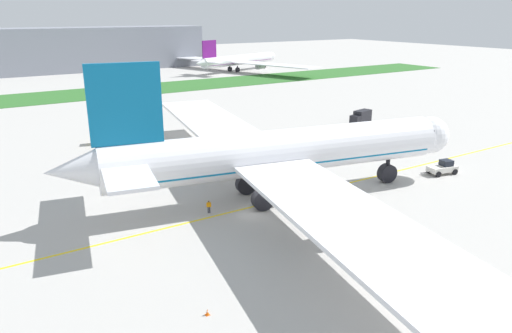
{
  "coord_description": "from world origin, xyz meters",
  "views": [
    {
      "loc": [
        -29.73,
        -46.96,
        24.02
      ],
      "look_at": [
        3.83,
        5.32,
        4.07
      ],
      "focal_mm": 33.75,
      "sensor_mm": 36.0,
      "label": 1
    }
  ],
  "objects_px": {
    "traffic_cone_near_nose": "(207,312)",
    "service_truck_baggage_loader": "(361,117)",
    "pushback_tug": "(443,168)",
    "parked_airliner_far_centre": "(237,60)",
    "service_truck_fuel_bowser": "(108,135)",
    "airliner_foreground": "(274,153)",
    "ground_crew_marshaller_front": "(265,193)",
    "ground_crew_wingwalker_port": "(209,205)"
  },
  "relations": [
    {
      "from": "traffic_cone_near_nose",
      "to": "airliner_foreground",
      "type": "bearing_deg",
      "value": 43.57
    },
    {
      "from": "service_truck_baggage_loader",
      "to": "service_truck_fuel_bowser",
      "type": "bearing_deg",
      "value": 164.68
    },
    {
      "from": "pushback_tug",
      "to": "service_truck_fuel_bowser",
      "type": "height_order",
      "value": "service_truck_fuel_bowser"
    },
    {
      "from": "airliner_foreground",
      "to": "ground_crew_marshaller_front",
      "type": "relative_size",
      "value": 54.56
    },
    {
      "from": "pushback_tug",
      "to": "parked_airliner_far_centre",
      "type": "xyz_separation_m",
      "value": [
        42.96,
        135.41,
        3.6
      ]
    },
    {
      "from": "ground_crew_marshaller_front",
      "to": "service_truck_baggage_loader",
      "type": "distance_m",
      "value": 50.77
    },
    {
      "from": "pushback_tug",
      "to": "traffic_cone_near_nose",
      "type": "xyz_separation_m",
      "value": [
        -47.76,
        -13.03,
        -0.72
      ]
    },
    {
      "from": "service_truck_fuel_bowser",
      "to": "parked_airliner_far_centre",
      "type": "bearing_deg",
      "value": 47.52
    },
    {
      "from": "service_truck_baggage_loader",
      "to": "service_truck_fuel_bowser",
      "type": "distance_m",
      "value": 54.37
    },
    {
      "from": "ground_crew_wingwalker_port",
      "to": "pushback_tug",
      "type": "bearing_deg",
      "value": -8.91
    },
    {
      "from": "ground_crew_wingwalker_port",
      "to": "ground_crew_marshaller_front",
      "type": "bearing_deg",
      "value": -0.29
    },
    {
      "from": "pushback_tug",
      "to": "ground_crew_marshaller_front",
      "type": "distance_m",
      "value": 29.89
    },
    {
      "from": "airliner_foreground",
      "to": "ground_crew_marshaller_front",
      "type": "bearing_deg",
      "value": 168.68
    },
    {
      "from": "service_truck_baggage_loader",
      "to": "pushback_tug",
      "type": "bearing_deg",
      "value": -113.57
    },
    {
      "from": "ground_crew_wingwalker_port",
      "to": "traffic_cone_near_nose",
      "type": "distance_m",
      "value": 21.43
    },
    {
      "from": "airliner_foreground",
      "to": "parked_airliner_far_centre",
      "type": "xyz_separation_m",
      "value": [
        71.08,
        129.77,
        -1.77
      ]
    },
    {
      "from": "ground_crew_wingwalker_port",
      "to": "service_truck_fuel_bowser",
      "type": "distance_m",
      "value": 40.7
    },
    {
      "from": "airliner_foreground",
      "to": "traffic_cone_near_nose",
      "type": "xyz_separation_m",
      "value": [
        -19.63,
        -18.68,
        -6.08
      ]
    },
    {
      "from": "service_truck_fuel_bowser",
      "to": "pushback_tug",
      "type": "bearing_deg",
      "value": -50.55
    },
    {
      "from": "ground_crew_wingwalker_port",
      "to": "service_truck_baggage_loader",
      "type": "bearing_deg",
      "value": 26.91
    },
    {
      "from": "airliner_foreground",
      "to": "parked_airliner_far_centre",
      "type": "height_order",
      "value": "airliner_foreground"
    },
    {
      "from": "airliner_foreground",
      "to": "parked_airliner_far_centre",
      "type": "bearing_deg",
      "value": 61.29
    },
    {
      "from": "service_truck_fuel_bowser",
      "to": "parked_airliner_far_centre",
      "type": "height_order",
      "value": "parked_airliner_far_centre"
    },
    {
      "from": "traffic_cone_near_nose",
      "to": "service_truck_baggage_loader",
      "type": "xyz_separation_m",
      "value": [
        61.83,
        45.28,
        1.39
      ]
    },
    {
      "from": "parked_airliner_far_centre",
      "to": "ground_crew_wingwalker_port",
      "type": "bearing_deg",
      "value": -121.95
    },
    {
      "from": "ground_crew_marshaller_front",
      "to": "service_truck_baggage_loader",
      "type": "relative_size",
      "value": 0.27
    },
    {
      "from": "ground_crew_wingwalker_port",
      "to": "service_truck_fuel_bowser",
      "type": "bearing_deg",
      "value": 90.81
    },
    {
      "from": "pushback_tug",
      "to": "service_truck_baggage_loader",
      "type": "height_order",
      "value": "service_truck_baggage_loader"
    },
    {
      "from": "airliner_foreground",
      "to": "traffic_cone_near_nose",
      "type": "relative_size",
      "value": 152.93
    },
    {
      "from": "pushback_tug",
      "to": "service_truck_baggage_loader",
      "type": "distance_m",
      "value": 35.19
    },
    {
      "from": "traffic_cone_near_nose",
      "to": "service_truck_fuel_bowser",
      "type": "relative_size",
      "value": 0.11
    },
    {
      "from": "service_truck_baggage_loader",
      "to": "parked_airliner_far_centre",
      "type": "distance_m",
      "value": 107.17
    },
    {
      "from": "service_truck_fuel_bowser",
      "to": "service_truck_baggage_loader",
      "type": "bearing_deg",
      "value": -15.32
    },
    {
      "from": "ground_crew_marshaller_front",
      "to": "parked_airliner_far_centre",
      "type": "height_order",
      "value": "parked_airliner_far_centre"
    },
    {
      "from": "ground_crew_marshaller_front",
      "to": "parked_airliner_far_centre",
      "type": "distance_m",
      "value": 148.37
    },
    {
      "from": "pushback_tug",
      "to": "ground_crew_marshaller_front",
      "type": "xyz_separation_m",
      "value": [
        -29.3,
        5.88,
        -0.01
      ]
    },
    {
      "from": "airliner_foreground",
      "to": "service_truck_fuel_bowser",
      "type": "height_order",
      "value": "airliner_foreground"
    },
    {
      "from": "service_truck_baggage_loader",
      "to": "service_truck_fuel_bowser",
      "type": "height_order",
      "value": "service_truck_fuel_bowser"
    },
    {
      "from": "pushback_tug",
      "to": "ground_crew_wingwalker_port",
      "type": "xyz_separation_m",
      "value": [
        -37.79,
        5.93,
        0.02
      ]
    },
    {
      "from": "pushback_tug",
      "to": "parked_airliner_far_centre",
      "type": "height_order",
      "value": "parked_airliner_far_centre"
    },
    {
      "from": "ground_crew_marshaller_front",
      "to": "traffic_cone_near_nose",
      "type": "bearing_deg",
      "value": -134.29
    },
    {
      "from": "service_truck_baggage_loader",
      "to": "service_truck_fuel_bowser",
      "type": "relative_size",
      "value": 1.18
    }
  ]
}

